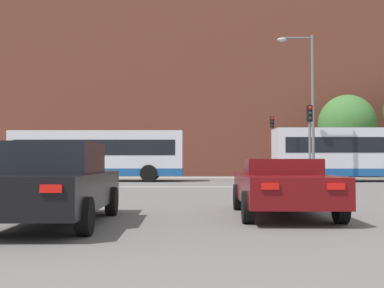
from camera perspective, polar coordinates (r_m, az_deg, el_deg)
The scene contains 12 objects.
stop_line_strip at distance 22.76m, azimuth -0.73°, elevation -5.10°, with size 9.67×0.30×0.01m, color silver.
far_pavement at distance 35.17m, azimuth -0.54°, elevation -4.01°, with size 70.75×2.50×0.01m, color #A09B91.
brick_civic_building at distance 46.42m, azimuth -3.13°, elevation 8.83°, with size 41.31×14.12×22.47m.
car_saloon_left at distance 9.71m, azimuth -16.00°, elevation -4.50°, with size 2.00×4.83×1.58m.
car_roadster_right at distance 10.98m, azimuth 10.51°, elevation -4.93°, with size 2.11×4.38×1.27m.
bus_crossing_lead at distance 29.69m, azimuth -11.25°, elevation -1.23°, with size 10.26×2.66×3.02m.
bus_crossing_trailing at distance 30.51m, azimuth 19.00°, elevation -1.04°, with size 10.14×2.63×3.16m.
traffic_light_near_right at distance 24.32m, azimuth 13.59°, elevation 1.46°, with size 0.26×0.31×3.97m.
traffic_light_far_right at distance 35.04m, azimuth 9.28°, elevation 0.84°, with size 0.26×0.31×4.42m.
street_lamp_junction at distance 26.68m, azimuth 13.30°, elevation 5.76°, with size 1.98×0.36×8.01m.
pedestrian_waiting at distance 36.63m, azimuth -17.80°, elevation -2.22°, with size 0.45×0.35×1.76m.
tree_by_building at distance 38.05m, azimuth 17.71°, elevation 2.16°, with size 4.31×4.31×6.21m.
Camera 1 is at (0.21, -2.24, 1.22)m, focal length 45.00 mm.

